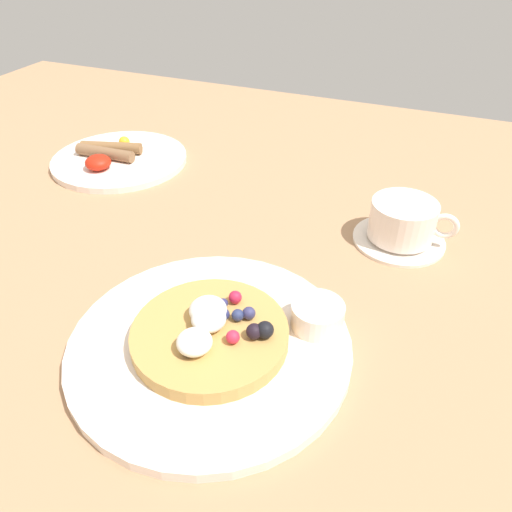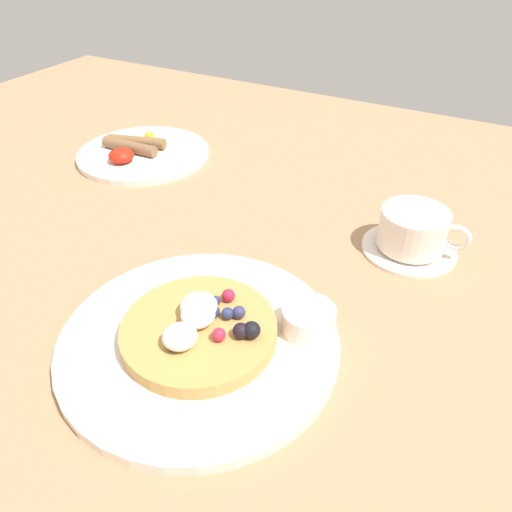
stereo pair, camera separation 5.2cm
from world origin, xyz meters
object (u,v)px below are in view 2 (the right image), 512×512
Objects in this scene: breakfast_plate at (144,154)px; coffee_saucer at (409,247)px; pancake_plate at (199,341)px; coffee_cup at (414,228)px; syrup_ramekin at (309,319)px.

coffee_saucer is (50.57, -6.27, -0.09)cm from breakfast_plate.
coffee_cup is at bearing 61.49° from pancake_plate.
pancake_plate is at bearing -44.14° from breakfast_plate.
pancake_plate is 5.18× the size of syrup_ramekin.
syrup_ramekin is 0.24× the size of breakfast_plate.
breakfast_plate is 1.89× the size of coffee_saucer.
coffee_saucer is at bearing 75.81° from syrup_ramekin.
pancake_plate is 2.53× the size of coffee_cup.
pancake_plate is 2.36× the size of coffee_saucer.
pancake_plate is 1.25× the size of breakfast_plate.
syrup_ramekin is 0.45× the size of coffee_saucer.
syrup_ramekin is at bearing 33.98° from pancake_plate.
syrup_ramekin reaches higher than coffee_saucer.
breakfast_plate is at bearing 172.93° from coffee_saucer.
coffee_saucer is 1.07× the size of coffee_cup.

